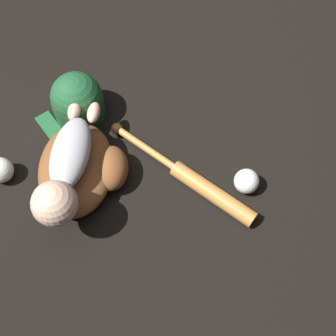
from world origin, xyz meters
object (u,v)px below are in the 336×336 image
Objects in this scene: baseball_glove at (82,168)px; baseball_bat at (198,183)px; baby_figure at (64,173)px; baseball at (247,181)px; baseball_cap at (77,101)px; baseball_spare at (0,170)px.

baseball_bat is (0.06, 0.33, -0.02)m from baseball_glove.
baseball_glove is at bearing -100.25° from baseball_bat.
baby_figure is 1.01× the size of baseball_bat.
baby_figure is at bearing -89.57° from baseball_bat.
baseball_glove is 0.12m from baby_figure.
baseball_glove is 4.45× the size of baseball.
baseball_cap is at bearing -176.11° from baseball_glove.
baseball_glove reaches higher than baseball.
baby_figure is 0.25m from baseball_spare.
baseball_bat is 0.45m from baseball_cap.
baseball_spare is at bearing -97.69° from baseball_bat.
baby_figure is 0.30m from baseball_cap.
baseball is (0.01, 0.50, -0.11)m from baby_figure.
baseball_cap reaches higher than baseball.
baseball_cap is at bearing 177.06° from baby_figure.
baseball is 0.57m from baseball_cap.
baseball is 0.71m from baseball_spare.
baseball_bat is 0.57m from baseball_spare.
baseball_cap reaches higher than baseball_bat.
baseball_spare is at bearing -46.36° from baseball_cap.
baseball is 0.32× the size of baseball_cap.
baseball reaches higher than baseball_bat.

